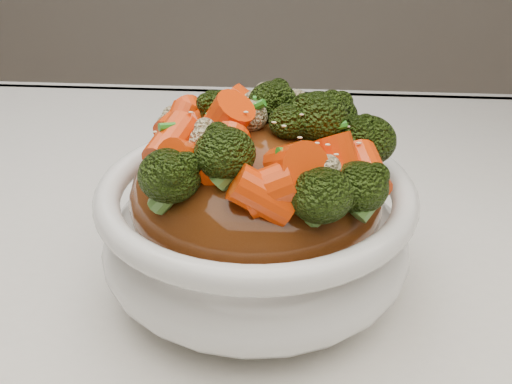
# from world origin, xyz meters

# --- Properties ---
(tablecloth) EXTENTS (1.20, 0.80, 0.04)m
(tablecloth) POSITION_xyz_m (0.00, 0.00, 0.73)
(tablecloth) COLOR white
(tablecloth) RESTS_ON dining_table
(bowl) EXTENTS (0.25, 0.25, 0.08)m
(bowl) POSITION_xyz_m (0.03, 0.01, 0.79)
(bowl) COLOR white
(bowl) RESTS_ON tablecloth
(sauce_base) EXTENTS (0.20, 0.20, 0.09)m
(sauce_base) POSITION_xyz_m (0.03, 0.01, 0.82)
(sauce_base) COLOR #53270E
(sauce_base) RESTS_ON bowl
(carrots) EXTENTS (0.20, 0.20, 0.05)m
(carrots) POSITION_xyz_m (0.03, 0.01, 0.88)
(carrots) COLOR #F64108
(carrots) RESTS_ON sauce_base
(broccoli) EXTENTS (0.20, 0.20, 0.04)m
(broccoli) POSITION_xyz_m (0.03, 0.01, 0.87)
(broccoli) COLOR black
(broccoli) RESTS_ON sauce_base
(cauliflower) EXTENTS (0.20, 0.20, 0.03)m
(cauliflower) POSITION_xyz_m (0.03, 0.01, 0.87)
(cauliflower) COLOR #CEBF8D
(cauliflower) RESTS_ON sauce_base
(scallions) EXTENTS (0.15, 0.15, 0.02)m
(scallions) POSITION_xyz_m (0.03, 0.01, 0.88)
(scallions) COLOR #2A851E
(scallions) RESTS_ON sauce_base
(sesame_seeds) EXTENTS (0.18, 0.18, 0.01)m
(sesame_seeds) POSITION_xyz_m (0.03, 0.01, 0.88)
(sesame_seeds) COLOR #F5E8AE
(sesame_seeds) RESTS_ON sauce_base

